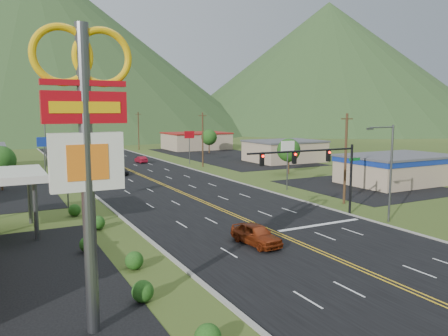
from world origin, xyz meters
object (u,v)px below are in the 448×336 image
car_dark_mid (121,171)px  streetlight_east (389,167)px  streetlight_west (47,138)px  pylon_sign (86,133)px  car_red_near (256,235)px  traffic_signal (320,164)px  car_red_far (141,160)px

car_dark_mid → streetlight_east: bearing=-69.0°
streetlight_west → car_dark_mid: (8.99, -18.43, -4.57)m
pylon_sign → car_red_near: pylon_sign is taller
traffic_signal → streetlight_west: streetlight_west is taller
car_red_far → streetlight_west: bearing=-17.4°
car_dark_mid → car_red_far: car_red_far is taller
car_red_near → traffic_signal: bearing=18.4°
streetlight_west → car_red_near: size_ratio=1.87×
car_dark_mid → traffic_signal: bearing=-73.8°
streetlight_east → car_red_far: bearing=96.2°
car_red_far → car_red_near: bearing=77.7°
pylon_sign → car_red_near: bearing=29.3°
traffic_signal → streetlight_east: bearing=-40.4°
car_red_far → car_dark_mid: bearing=57.7°
traffic_signal → car_dark_mid: (-9.17, 37.57, -4.71)m
streetlight_east → car_dark_mid: (-13.87, 41.57, -4.57)m
streetlight_west → car_red_near: bearing=-82.0°
traffic_signal → streetlight_west: bearing=108.0°
car_dark_mid → car_red_far: bearing=64.2°
streetlight_west → car_red_far: (16.77, -4.02, -4.54)m
streetlight_west → car_red_far: size_ratio=2.31×
streetlight_west → car_dark_mid: bearing=-64.0°
traffic_signal → car_red_near: 11.52m
car_red_near → streetlight_west: bearing=92.6°
traffic_signal → car_dark_mid: bearing=103.7°
pylon_sign → streetlight_east: (28.18, 8.00, -4.12)m
pylon_sign → car_red_near: size_ratio=2.92×
streetlight_west → car_dark_mid: size_ratio=2.12×
car_red_near → streetlight_east: bearing=-4.3°
car_red_near → car_dark_mid: bearing=83.9°
car_red_far → traffic_signal: bearing=87.6°
streetlight_east → streetlight_west: 64.21m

